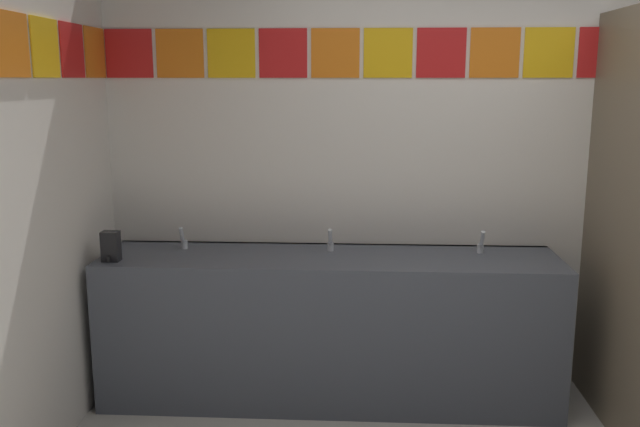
% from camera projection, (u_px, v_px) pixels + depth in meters
% --- Properties ---
extents(wall_back, '(4.37, 0.09, 2.71)m').
position_uv_depth(wall_back, '(488.00, 152.00, 3.84)').
color(wall_back, silver).
rests_on(wall_back, ground_plane).
extents(vanity_counter, '(2.49, 0.58, 0.82)m').
position_uv_depth(vanity_counter, '(329.00, 325.00, 3.75)').
color(vanity_counter, '#4C515B').
rests_on(vanity_counter, ground_plane).
extents(faucet_left, '(0.04, 0.10, 0.14)m').
position_uv_depth(faucet_left, '(183.00, 240.00, 3.80)').
color(faucet_left, silver).
rests_on(faucet_left, vanity_counter).
extents(faucet_center, '(0.04, 0.10, 0.14)m').
position_uv_depth(faucet_center, '(330.00, 242.00, 3.75)').
color(faucet_center, silver).
rests_on(faucet_center, vanity_counter).
extents(faucet_right, '(0.04, 0.10, 0.14)m').
position_uv_depth(faucet_right, '(481.00, 244.00, 3.71)').
color(faucet_right, silver).
rests_on(faucet_right, vanity_counter).
extents(soap_dispenser, '(0.09, 0.09, 0.16)m').
position_uv_depth(soap_dispenser, '(111.00, 246.00, 3.56)').
color(soap_dispenser, black).
rests_on(soap_dispenser, vanity_counter).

